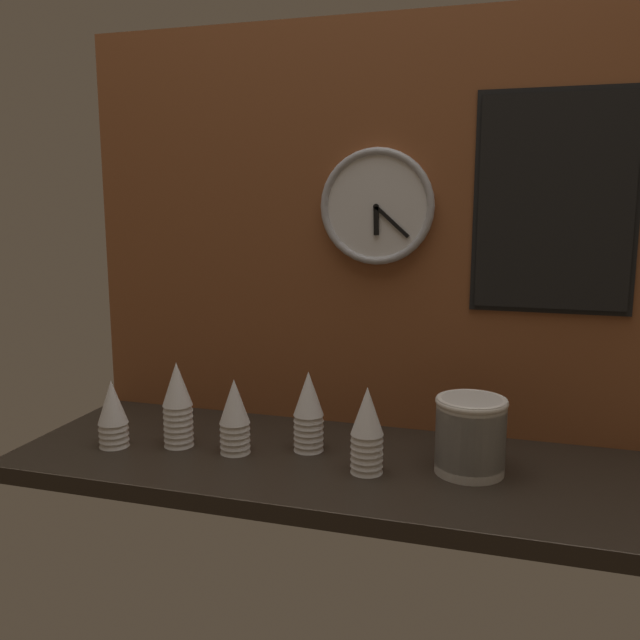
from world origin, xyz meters
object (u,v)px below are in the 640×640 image
cup_stack_far_left (113,413)px  bowl_stack_right (470,434)px  cup_stack_left (178,404)px  menu_board (555,203)px  cup_stack_center (309,411)px  wall_clock (377,207)px  cup_stack_center_left (235,416)px  cup_stack_center_right (367,430)px

cup_stack_far_left → bowl_stack_right: bearing=5.9°
cup_stack_left → menu_board: 102.58cm
cup_stack_far_left → cup_stack_center: size_ratio=0.85×
menu_board → wall_clock: bearing=-178.8°
cup_stack_far_left → bowl_stack_right: 85.77cm
cup_stack_center_left → cup_stack_center: bearing=21.8°
cup_stack_center_left → cup_stack_center: (16.44, 6.58, 0.74)cm
cup_stack_center_left → cup_stack_center: cup_stack_center is taller
cup_stack_left → cup_stack_center_right: bearing=-3.4°
cup_stack_left → cup_stack_center_right: (48.22, -2.88, -0.74)cm
wall_clock → menu_board: bearing=1.2°
cup_stack_left → wall_clock: 69.89cm
cup_stack_center_right → bowl_stack_right: size_ratio=1.14×
cup_stack_center → cup_stack_left: (-31.71, -6.28, 0.74)cm
cup_stack_center → menu_board: size_ratio=0.37×
wall_clock → cup_stack_far_left: bearing=-151.2°
cup_stack_center_left → cup_stack_center_right: (32.95, -2.57, 0.74)cm
cup_stack_left → cup_stack_center_right: cup_stack_left is taller
bowl_stack_right → wall_clock: wall_clock is taller
cup_stack_center → bowl_stack_right: (38.47, -2.42, -0.91)cm
wall_clock → menu_board: menu_board is taller
cup_stack_far_left → menu_board: 117.79cm
cup_stack_far_left → cup_stack_center: cup_stack_center is taller
cup_stack_center → menu_board: 76.45cm
cup_stack_left → menu_board: bearing=18.1°
cup_stack_far_left → menu_board: (100.97, 33.02, 50.90)cm
cup_stack_left → menu_board: menu_board is taller
bowl_stack_right → menu_board: (15.65, 24.18, 50.33)cm
menu_board → cup_stack_left: bearing=-161.9°
cup_stack_far_left → menu_board: menu_board is taller
bowl_stack_right → cup_stack_center_right: bearing=-162.9°
cup_stack_center_right → wall_clock: (-4.91, 30.03, 48.40)cm
menu_board → bowl_stack_right: bearing=-122.9°
menu_board → cup_stack_center: bearing=-158.1°
cup_stack_center_left → wall_clock: 62.89cm
cup_stack_far_left → wall_clock: size_ratio=0.57×
cup_stack_center → cup_stack_center_right: same height
cup_stack_center_left → bowl_stack_right: 55.07cm
cup_stack_far_left → cup_stack_center: 48.21cm
cup_stack_center_left → wall_clock: bearing=44.4°
cup_stack_far_left → cup_stack_center_left: bearing=8.7°
cup_stack_center_left → wall_clock: size_ratio=0.62×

